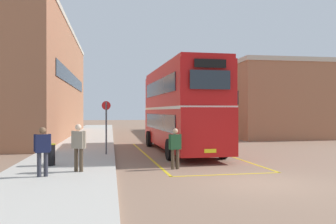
% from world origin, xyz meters
% --- Properties ---
extents(ground_plane, '(135.60, 135.60, 0.00)m').
position_xyz_m(ground_plane, '(0.00, 14.40, 0.00)').
color(ground_plane, '#846651').
extents(sidewalk_left, '(4.00, 57.60, 0.14)m').
position_xyz_m(sidewalk_left, '(-6.50, 16.80, 0.07)').
color(sidewalk_left, '#B2ADA3').
rests_on(sidewalk_left, ground).
extents(brick_building_left, '(7.05, 25.99, 9.58)m').
position_xyz_m(brick_building_left, '(-11.56, 22.07, 4.79)').
color(brick_building_left, '#9E6647').
rests_on(brick_building_left, ground).
extents(depot_building_right, '(9.08, 16.82, 6.51)m').
position_xyz_m(depot_building_right, '(9.98, 23.06, 3.26)').
color(depot_building_right, '#9E6647').
rests_on(depot_building_right, ground).
extents(double_decker_bus, '(3.19, 10.79, 4.75)m').
position_xyz_m(double_decker_bus, '(-0.81, 8.92, 2.51)').
color(double_decker_bus, black).
rests_on(double_decker_bus, ground).
extents(single_deck_bus, '(3.48, 8.32, 3.02)m').
position_xyz_m(single_deck_bus, '(2.88, 29.95, 1.64)').
color(single_deck_bus, black).
rests_on(single_deck_bus, ground).
extents(pedestrian_boarding, '(0.53, 0.32, 1.61)m').
position_xyz_m(pedestrian_boarding, '(-2.18, 3.03, 0.92)').
color(pedestrian_boarding, '#473828').
rests_on(pedestrian_boarding, ground).
extents(pedestrian_waiting_near, '(0.52, 0.44, 1.69)m').
position_xyz_m(pedestrian_waiting_near, '(-5.81, 2.22, 1.11)').
color(pedestrian_waiting_near, '#473828').
rests_on(pedestrian_waiting_near, sidewalk_left).
extents(pedestrian_waiting_far, '(0.53, 0.35, 1.63)m').
position_xyz_m(pedestrian_waiting_far, '(-6.90, 1.38, 1.07)').
color(pedestrian_waiting_far, '#2D2D38').
rests_on(pedestrian_waiting_far, sidewalk_left).
extents(litter_bin, '(0.43, 0.43, 0.86)m').
position_xyz_m(litter_bin, '(-7.07, 3.85, 0.57)').
color(litter_bin, black).
rests_on(litter_bin, sidewalk_left).
extents(bus_stop_sign, '(0.44, 0.08, 2.65)m').
position_xyz_m(bus_stop_sign, '(-4.91, 7.20, 1.74)').
color(bus_stop_sign, '#4C4C51').
rests_on(bus_stop_sign, sidewalk_left).
extents(bay_marking_yellow, '(4.76, 12.86, 0.01)m').
position_xyz_m(bay_marking_yellow, '(-0.77, 6.95, 0.00)').
color(bay_marking_yellow, gold).
rests_on(bay_marking_yellow, ground).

